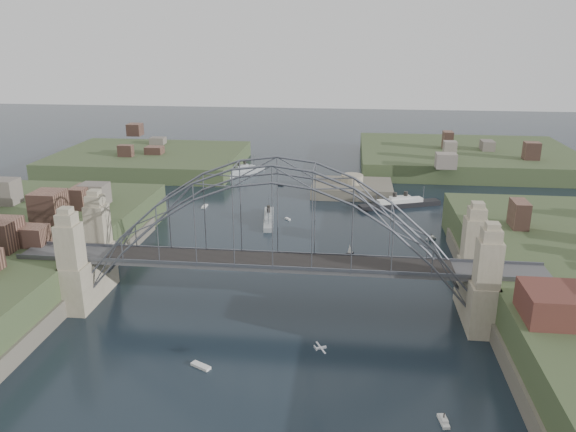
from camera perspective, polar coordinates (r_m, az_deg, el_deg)
The scene contains 18 objects.
ground at distance 93.72m, azimuth -1.25°, elevation -9.27°, with size 500.00×500.00×0.00m, color black.
bridge at distance 88.70m, azimuth -1.31°, elevation -2.19°, with size 84.00×13.80×24.60m.
headland_nw at distance 194.12m, azimuth -13.76°, elevation 4.99°, with size 60.00×45.00×9.00m, color #394927.
headland_ne at distance 200.74m, azimuth 17.47°, elevation 5.17°, with size 70.00×55.00×9.50m, color #394927.
fort_island at distance 158.46m, azimuth 6.44°, elevation 2.15°, with size 22.00×16.00×9.40m.
naval_cruiser_near at distance 134.27m, azimuth -1.96°, elevation -0.23°, with size 4.25×16.34×4.86m.
naval_cruiser_far at distance 178.08m, azimuth -4.67°, elevation 4.43°, with size 12.45×16.20×6.10m.
ocean_liner at distance 147.93m, azimuth 11.21°, elevation 1.21°, with size 21.55×10.85×5.39m.
aeroplane at distance 72.06m, azimuth 3.20°, elevation -13.15°, with size 1.63×2.71×0.42m.
small_boat_a at distance 117.83m, azimuth -9.55°, elevation -3.50°, with size 2.70×1.58×0.45m.
small_boat_b at distance 115.28m, azimuth 6.28°, elevation -3.39°, with size 1.57×1.67×2.38m.
small_boat_c at distance 79.72m, azimuth -8.80°, elevation -14.76°, with size 3.03×2.22×0.45m.
small_boat_d at distance 126.58m, azimuth 14.25°, elevation -2.20°, with size 2.36×2.12×1.43m.
small_boat_e at distance 146.85m, azimuth -8.42°, elevation 0.96°, with size 1.08×3.05×0.45m.
small_boat_f at distance 135.65m, azimuth -0.03°, elevation -0.30°, with size 1.54×1.65×0.45m.
small_boat_g at distance 71.82m, azimuth 15.44°, elevation -19.31°, with size 1.23×2.58×1.43m.
small_boat_h at distance 165.55m, azimuth -0.78°, elevation 3.14°, with size 1.87×0.98×0.45m.
small_boat_i at distance 103.14m, azimuth 16.91°, elevation -6.92°, with size 1.02×2.67×2.38m.
Camera 1 is at (11.36, -82.33, 43.30)m, focal length 35.19 mm.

